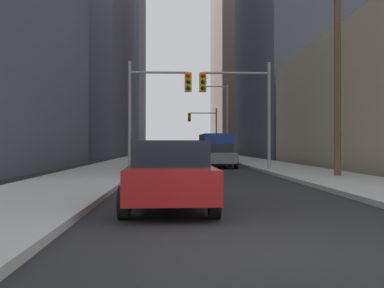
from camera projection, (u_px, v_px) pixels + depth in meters
name	position (u px, v px, depth m)	size (l,w,h in m)	color
ground_plane	(282.00, 252.00, 5.76)	(400.00, 400.00, 0.00)	black
sidewalk_left	(145.00, 156.00, 55.50)	(3.69, 160.00, 0.15)	#9E9E99
sidewalk_right	(224.00, 156.00, 55.93)	(3.69, 160.00, 0.15)	#9E9E99
cargo_van_blue	(215.00, 147.00, 33.08)	(2.16, 5.25, 2.26)	navy
sedan_red	(170.00, 174.00, 9.66)	(1.95, 4.24, 1.52)	maroon
sedan_silver	(170.00, 157.00, 23.23)	(1.95, 4.22, 1.52)	#B7BABF
sedan_grey	(220.00, 155.00, 27.54)	(1.95, 4.24, 1.52)	slate
sedan_beige	(173.00, 153.00, 34.39)	(1.95, 4.21, 1.52)	#C6B793
traffic_signal_near_left	(157.00, 98.00, 23.73)	(3.47, 0.44, 6.00)	gray
traffic_signal_near_right	(239.00, 97.00, 23.92)	(3.95, 0.44, 6.00)	gray
traffic_signal_far_right	(204.00, 124.00, 53.62)	(3.61, 0.44, 6.00)	gray
utility_pole_right	(337.00, 61.00, 18.26)	(2.20, 0.28, 9.39)	brown
street_lamp_right	(223.00, 114.00, 43.48)	(2.70, 0.32, 7.50)	gray
building_left_mid_office	(38.00, 14.00, 54.21)	(21.87, 23.90, 35.52)	#4C515B
building_right_mid_block	(319.00, 37.00, 54.86)	(17.63, 26.45, 30.08)	#4C515B
building_right_far_highrise	(257.00, 10.00, 98.71)	(18.71, 28.36, 64.14)	#66564C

